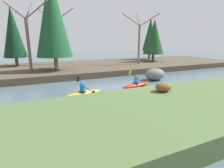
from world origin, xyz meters
TOP-DOWN VIEW (x-y plane):
  - ground_plane at (0.00, 0.00)m, footprint 90.00×90.00m
  - riverbank_near at (0.00, -5.01)m, footprint 44.00×5.83m
  - riverbank_far at (0.00, 10.59)m, footprint 44.00×11.24m
  - conifer_tree_far_left at (-7.91, 13.28)m, footprint 2.61×2.61m
  - conifer_tree_left at (-3.97, 8.11)m, footprint 3.55×3.55m
  - conifer_tree_mid_left at (10.29, 10.62)m, footprint 3.04×3.04m
  - conifer_tree_centre at (11.62, 13.40)m, footprint 2.37×2.37m
  - bare_tree_mid_upstream at (-6.31, 7.95)m, footprint 3.72×3.67m
  - bare_tree_mid_downstream at (-3.14, 12.94)m, footprint 3.94×3.89m
  - bare_tree_downstream at (6.60, 8.86)m, footprint 3.62×3.58m
  - shrub_clump_nearest at (0.35, -3.43)m, footprint 0.93×0.77m
  - kayaker_lead at (1.19, 0.66)m, footprint 2.79×2.06m
  - kayaker_middle at (-3.20, 0.10)m, footprint 2.78×2.04m
  - boulder_midstream at (4.15, 2.19)m, footprint 1.94×1.52m

SIDE VIEW (x-z plane):
  - ground_plane at x=0.00m, z-range 0.00..0.00m
  - kayaker_middle at x=-3.20m, z-range -0.40..0.80m
  - kayaker_lead at x=1.19m, z-range -0.38..0.82m
  - riverbank_far at x=0.00m, z-range 0.00..0.62m
  - riverbank_near at x=0.00m, z-range 0.00..0.84m
  - boulder_midstream at x=4.15m, z-range 0.00..1.09m
  - shrub_clump_nearest at x=0.35m, z-range 0.84..1.35m
  - bare_tree_downstream at x=6.60m, z-range 0.43..7.01m
  - bare_tree_mid_upstream at x=-6.31m, z-range 0.42..7.18m
  - bare_tree_mid_downstream at x=-3.14m, z-range 0.41..7.59m
  - conifer_tree_mid_left at x=10.29m, z-range 1.15..7.09m
  - conifer_tree_far_left at x=-7.91m, z-range 1.12..7.94m
  - conifer_tree_centre at x=11.62m, z-range 1.29..7.84m
  - conifer_tree_left at x=-3.97m, z-range 1.30..10.62m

